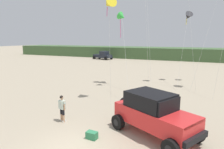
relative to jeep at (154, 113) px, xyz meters
name	(u,v)px	position (x,y,z in m)	size (l,w,h in m)	color
ground_plane	(73,149)	(-3.12, -2.88, -1.20)	(220.00, 220.00, 0.00)	tan
dune_ridge	(173,53)	(-4.23, 41.02, 0.17)	(90.00, 8.75, 2.74)	#426038
jeep	(154,113)	(0.00, 0.00, 0.00)	(4.99, 4.12, 2.26)	red
person_watching	(62,107)	(-5.47, -0.54, -0.26)	(0.59, 0.41, 1.67)	tan
cooler_box	(92,135)	(-2.77, -1.69, -1.01)	(0.56, 0.36, 0.38)	#2D7F51
distant_pickup	(103,55)	(-19.54, 33.51, -0.26)	(4.93, 3.43, 1.98)	#1E232D
kite_yellow_diamond	(122,17)	(-5.35, 9.16, 5.92)	(3.38, 6.15, 7.70)	green
kite_black_sled	(109,3)	(-4.82, 4.90, 6.52)	(1.41, 2.10, 8.40)	yellow
kite_blue_swept	(188,16)	(0.40, 15.18, 6.31)	(1.26, 5.95, 8.07)	black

